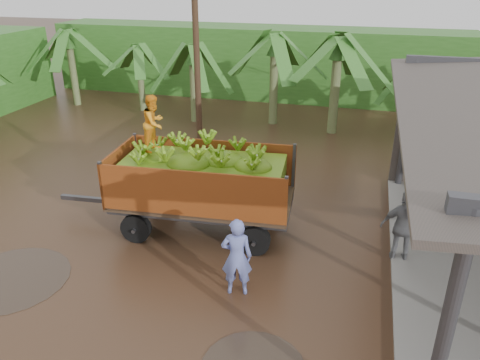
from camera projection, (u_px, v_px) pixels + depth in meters
name	position (u px, v px, depth m)	size (l,w,h in m)	color
ground	(178.00, 257.00, 11.37)	(100.00, 100.00, 0.00)	black
hedge_north	(254.00, 61.00, 25.15)	(22.00, 3.00, 3.60)	#2D661E
banana_trailer	(202.00, 181.00, 12.04)	(6.48, 2.57, 3.58)	#B25019
man_blue	(237.00, 257.00, 9.77)	(0.65, 0.43, 1.79)	#6672BA
man_grey	(404.00, 227.00, 10.86)	(1.07, 0.45, 1.83)	slate
utility_pole	(196.00, 46.00, 17.81)	(1.20, 0.24, 7.22)	#47301E
banana_plants	(120.00, 98.00, 17.58)	(24.63, 19.79, 4.36)	#2D661E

